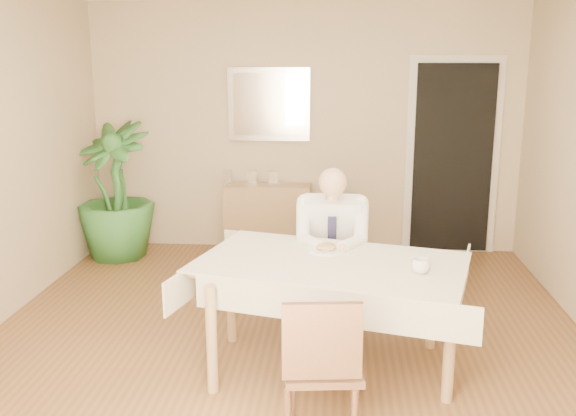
# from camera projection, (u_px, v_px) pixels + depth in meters

# --- Properties ---
(room) EXTENTS (5.00, 5.02, 2.60)m
(room) POSITION_uv_depth(u_px,v_px,m) (284.00, 170.00, 4.32)
(room) COLOR brown
(room) RESTS_ON ground
(window) EXTENTS (1.34, 0.04, 1.44)m
(window) POSITION_uv_depth(u_px,v_px,m) (213.00, 265.00, 1.89)
(window) COLOR silver
(window) RESTS_ON room
(doorway) EXTENTS (0.96, 0.07, 2.10)m
(doorway) POSITION_uv_depth(u_px,v_px,m) (452.00, 159.00, 6.66)
(doorway) COLOR silver
(doorway) RESTS_ON ground
(mirror) EXTENTS (0.86, 0.04, 0.76)m
(mirror) POSITION_uv_depth(u_px,v_px,m) (269.00, 104.00, 6.69)
(mirror) COLOR silver
(mirror) RESTS_ON room
(dining_table) EXTENTS (1.97, 1.44, 0.75)m
(dining_table) POSITION_uv_depth(u_px,v_px,m) (331.00, 274.00, 4.17)
(dining_table) COLOR #91744C
(dining_table) RESTS_ON ground
(chair_far) EXTENTS (0.47, 0.47, 0.92)m
(chair_far) POSITION_uv_depth(u_px,v_px,m) (332.00, 255.00, 5.06)
(chair_far) COLOR #402616
(chair_far) RESTS_ON ground
(chair_near) EXTENTS (0.45, 0.45, 0.86)m
(chair_near) POSITION_uv_depth(u_px,v_px,m) (322.00, 363.00, 3.36)
(chair_near) COLOR #402616
(chair_near) RESTS_ON ground
(seated_man) EXTENTS (0.48, 0.72, 1.24)m
(seated_man) POSITION_uv_depth(u_px,v_px,m) (332.00, 244.00, 4.74)
(seated_man) COLOR white
(seated_man) RESTS_ON ground
(plate) EXTENTS (0.26, 0.26, 0.02)m
(plate) POSITION_uv_depth(u_px,v_px,m) (326.00, 250.00, 4.36)
(plate) COLOR white
(plate) RESTS_ON dining_table
(food) EXTENTS (0.14, 0.14, 0.06)m
(food) POSITION_uv_depth(u_px,v_px,m) (326.00, 247.00, 4.36)
(food) COLOR olive
(food) RESTS_ON dining_table
(knife) EXTENTS (0.01, 0.13, 0.01)m
(knife) POSITION_uv_depth(u_px,v_px,m) (332.00, 250.00, 4.30)
(knife) COLOR silver
(knife) RESTS_ON dining_table
(fork) EXTENTS (0.01, 0.13, 0.01)m
(fork) POSITION_uv_depth(u_px,v_px,m) (320.00, 250.00, 4.30)
(fork) COLOR silver
(fork) RESTS_ON dining_table
(coffee_mug) EXTENTS (0.14, 0.14, 0.09)m
(coffee_mug) POSITION_uv_depth(u_px,v_px,m) (421.00, 266.00, 3.92)
(coffee_mug) COLOR white
(coffee_mug) RESTS_ON dining_table
(sideboard) EXTENTS (0.91, 0.32, 0.72)m
(sideboard) POSITION_uv_depth(u_px,v_px,m) (268.00, 218.00, 6.82)
(sideboard) COLOR #91744C
(sideboard) RESTS_ON ground
(photo_frame_left) EXTENTS (0.10, 0.02, 0.14)m
(photo_frame_left) POSITION_uv_depth(u_px,v_px,m) (227.00, 177.00, 6.80)
(photo_frame_left) COLOR silver
(photo_frame_left) RESTS_ON sideboard
(photo_frame_center) EXTENTS (0.10, 0.02, 0.14)m
(photo_frame_center) POSITION_uv_depth(u_px,v_px,m) (252.00, 178.00, 6.75)
(photo_frame_center) COLOR silver
(photo_frame_center) RESTS_ON sideboard
(photo_frame_right) EXTENTS (0.10, 0.02, 0.14)m
(photo_frame_right) POSITION_uv_depth(u_px,v_px,m) (273.00, 178.00, 6.75)
(photo_frame_right) COLOR silver
(photo_frame_right) RESTS_ON sideboard
(potted_palm) EXTENTS (1.03, 1.03, 1.40)m
(potted_palm) POSITION_uv_depth(u_px,v_px,m) (115.00, 191.00, 6.54)
(potted_palm) COLOR #265822
(potted_palm) RESTS_ON ground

